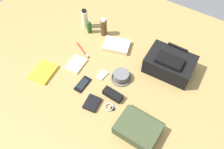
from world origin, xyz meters
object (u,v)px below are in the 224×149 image
cell_phone (83,84)px  cologne_bottle (104,27)px  shampoo_bottle (89,28)px  notepad (76,64)px  folded_towel (116,45)px  wristwatch (110,107)px  toiletry_pouch (138,128)px  paperback_novel (44,72)px  bucket_hat (121,76)px  media_player (102,75)px  wallet (93,103)px  toothbrush (83,51)px  lotion_bottle (85,19)px  backpack (170,64)px  sunglasses_case (113,95)px

cell_phone → cologne_bottle: bearing=106.0°
shampoo_bottle → notepad: size_ratio=0.70×
shampoo_bottle → folded_towel: shampoo_bottle is taller
wristwatch → toiletry_pouch: bearing=-11.1°
cell_phone → notepad: bearing=140.8°
paperback_novel → bucket_hat: bearing=26.5°
media_player → wristwatch: 0.27m
paperback_novel → wallet: bearing=-3.7°
cologne_bottle → bucket_hat: bearing=-41.8°
cologne_bottle → wristwatch: size_ratio=2.22×
cologne_bottle → toothbrush: cologne_bottle is taller
bucket_hat → paperback_novel: 0.56m
lotion_bottle → media_player: 0.53m
cologne_bottle → paperback_novel: (-0.16, -0.56, -0.07)m
backpack → wristwatch: backpack is taller
backpack → folded_towel: size_ratio=1.70×
toiletry_pouch → media_player: (-0.42, 0.24, -0.03)m
toiletry_pouch → shampoo_bottle: shampoo_bottle is taller
toiletry_pouch → sunglasses_case: 0.29m
backpack → wallet: size_ratio=3.08×
lotion_bottle → paperback_novel: 0.56m
media_player → shampoo_bottle: bearing=136.1°
lotion_bottle → cologne_bottle: 0.18m
paperback_novel → sunglasses_case: (0.53, 0.10, 0.01)m
paperback_novel → wristwatch: 0.56m
cell_phone → folded_towel: size_ratio=0.67×
bucket_hat → toothbrush: bearing=170.4°
backpack → wallet: 0.61m
shampoo_bottle → sunglasses_case: size_ratio=0.75×
wallet → shampoo_bottle: bearing=119.4°
toiletry_pouch → cologne_bottle: 0.87m
toothbrush → notepad: bearing=-76.8°
wallet → wristwatch: bearing=12.6°
paperback_novel → toothbrush: size_ratio=1.17×
backpack → cell_phone: (-0.46, -0.43, -0.06)m
lotion_bottle → sunglasses_case: bearing=-39.9°
cologne_bottle → sunglasses_case: size_ratio=1.13×
lotion_bottle → wallet: bearing=-51.2°
toiletry_pouch → paperback_novel: bearing=177.4°
toiletry_pouch → media_player: bearing=150.2°
toiletry_pouch → notepad: bearing=161.1°
backpack → paperback_novel: size_ratio=1.71×
folded_towel → shampoo_bottle: bearing=174.3°
wallet → folded_towel: bearing=97.0°
paperback_novel → media_player: paperback_novel is taller
paperback_novel → folded_towel: (0.32, 0.49, 0.01)m
cologne_bottle → folded_towel: bearing=-23.0°
shampoo_bottle → cell_phone: size_ratio=0.79×
backpack → media_player: backpack is taller
lotion_bottle → paperback_novel: lotion_bottle is taller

